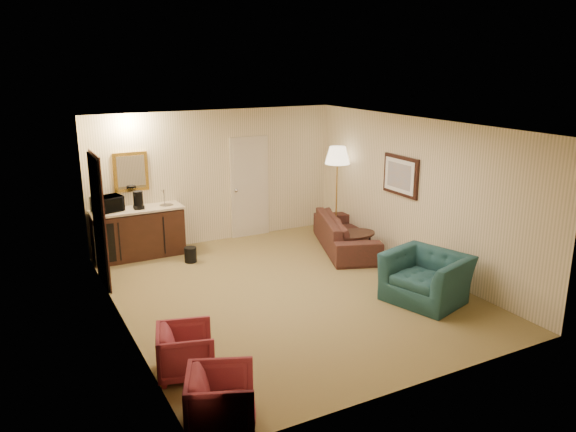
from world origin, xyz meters
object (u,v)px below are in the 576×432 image
object	(u,v)px
floor_lamp	(337,192)
microwave	(107,202)
waste_bin	(190,255)
coffee_table	(353,246)
wetbar_cabinet	(138,233)
teal_armchair	(427,270)
rose_chair_far	(221,397)
rose_chair_near	(186,349)
sofa	(346,228)
coffee_maker	(138,200)

from	to	relation	value
floor_lamp	microwave	size ratio (longest dim) A/B	3.75
waste_bin	microwave	size ratio (longest dim) A/B	0.55
coffee_table	floor_lamp	xyz separation A→B (m)	(0.41, 1.24, 0.70)
wetbar_cabinet	teal_armchair	distance (m)	5.20
coffee_table	rose_chair_far	bearing A→B (deg)	-138.48
coffee_table	floor_lamp	size ratio (longest dim) A/B	0.45
rose_chair_near	waste_bin	bearing A→B (deg)	-3.21
sofa	rose_chair_far	xyz separation A→B (m)	(-4.10, -3.99, -0.09)
rose_chair_far	coffee_maker	xyz separation A→B (m)	(0.53, 5.37, 0.75)
waste_bin	coffee_maker	bearing A→B (deg)	135.93
floor_lamp	waste_bin	bearing A→B (deg)	-179.31
teal_armchair	microwave	bearing A→B (deg)	-153.30
microwave	floor_lamp	bearing A→B (deg)	-24.08
sofa	coffee_table	world-z (taller)	sofa
coffee_maker	floor_lamp	bearing A→B (deg)	-7.88
sofa	rose_chair_near	world-z (taller)	sofa
wetbar_cabinet	rose_chair_far	size ratio (longest dim) A/B	2.44
rose_chair_near	sofa	bearing A→B (deg)	-39.06
rose_chair_far	coffee_maker	world-z (taller)	coffee_maker
rose_chair_far	teal_armchair	bearing A→B (deg)	-46.70
rose_chair_far	coffee_table	bearing A→B (deg)	-25.46
rose_chair_near	coffee_maker	size ratio (longest dim) A/B	1.99
floor_lamp	wetbar_cabinet	bearing A→B (deg)	169.95
wetbar_cabinet	floor_lamp	distance (m)	3.94
microwave	teal_armchair	bearing A→B (deg)	-61.16
teal_armchair	rose_chair_far	world-z (taller)	teal_armchair
waste_bin	microwave	world-z (taller)	microwave
wetbar_cabinet	coffee_maker	world-z (taller)	coffee_maker
sofa	floor_lamp	distance (m)	0.93
teal_armchair	rose_chair_far	size ratio (longest dim) A/B	1.68
rose_chair_far	microwave	distance (m)	5.48
teal_armchair	floor_lamp	size ratio (longest dim) A/B	0.60
rose_chair_far	microwave	xyz separation A→B (m)	(0.00, 5.43, 0.75)
rose_chair_near	floor_lamp	bearing A→B (deg)	-34.40
sofa	microwave	xyz separation A→B (m)	(-4.10, 1.44, 0.66)
sofa	microwave	world-z (taller)	microwave
coffee_table	coffee_maker	bearing A→B (deg)	151.03
sofa	floor_lamp	size ratio (longest dim) A/B	1.16
microwave	coffee_maker	distance (m)	0.54
floor_lamp	coffee_table	bearing A→B (deg)	-108.50
coffee_table	teal_armchair	bearing A→B (deg)	-92.73
teal_armchair	floor_lamp	world-z (taller)	floor_lamp
rose_chair_near	rose_chair_far	distance (m)	1.11
wetbar_cabinet	floor_lamp	size ratio (longest dim) A/B	0.87
sofa	floor_lamp	bearing A→B (deg)	1.34
waste_bin	microwave	bearing A→B (deg)	149.06
coffee_table	waste_bin	distance (m)	2.96
coffee_maker	sofa	bearing A→B (deg)	-19.47
rose_chair_near	coffee_table	xyz separation A→B (m)	(3.94, 2.38, -0.08)
sofa	waste_bin	xyz separation A→B (m)	(-2.86, 0.70, -0.29)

